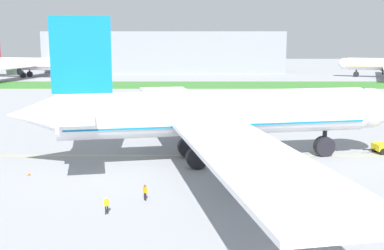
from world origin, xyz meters
name	(u,v)px	position (x,y,z in m)	size (l,w,h in m)	color
ground_plane	(218,163)	(0.00, 0.00, 0.00)	(600.00, 600.00, 0.00)	gray
apron_taxi_line	(217,156)	(0.00, 3.64, 0.00)	(280.00, 0.36, 0.01)	yellow
grass_median_strip	(202,85)	(0.00, 101.15, 0.05)	(320.00, 24.00, 0.10)	#38722D
airliner_foreground	(212,114)	(-0.85, 0.53, 6.08)	(47.94, 75.31, 17.93)	white
ground_crew_wingwalker_port	(145,191)	(-7.82, -14.46, 0.96)	(0.46, 0.46, 1.58)	black
ground_crew_marshaller_front	(107,204)	(-10.90, -18.15, 0.96)	(0.46, 0.45, 1.57)	black
traffic_cone_port_wing	(29,173)	(-21.87, -5.78, 0.28)	(0.36, 0.36, 0.58)	#F2590C
service_truck_baggage_loader	(308,103)	(21.57, 44.77, 1.56)	(4.85, 3.43, 2.87)	black
service_truck_fuel_bowser	(198,107)	(-2.00, 39.36, 1.40)	(5.90, 2.84, 2.52)	white
service_truck_catering_van	(128,98)	(-18.26, 53.78, 1.52)	(5.55, 4.41, 2.80)	white
parked_airliner_far_left	(32,64)	(-65.49, 131.28, 5.18)	(50.39, 81.79, 15.25)	white
terminal_building	(165,52)	(-15.69, 165.50, 9.00)	(106.83, 20.00, 18.00)	gray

